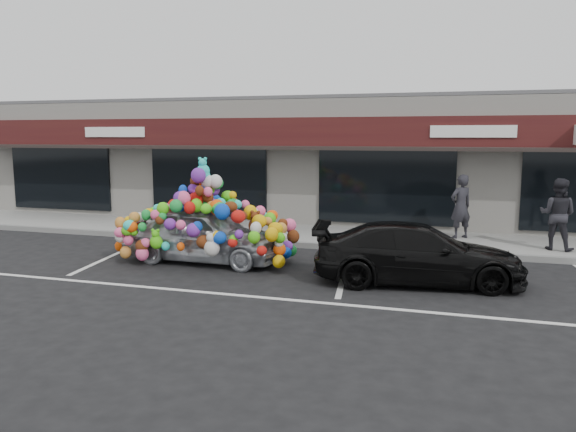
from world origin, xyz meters
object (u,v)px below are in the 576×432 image
(black_sedan, at_px, (418,254))
(pedestrian_a, at_px, (461,206))
(toy_car, at_px, (205,228))
(pedestrian_b, at_px, (558,214))

(black_sedan, relative_size, pedestrian_a, 2.37)
(toy_car, xyz_separation_m, pedestrian_b, (8.23, 3.29, 0.23))
(black_sedan, bearing_deg, pedestrian_b, -48.14)
(toy_car, relative_size, pedestrian_a, 2.35)
(pedestrian_a, relative_size, pedestrian_b, 0.99)
(toy_car, bearing_deg, pedestrian_a, -52.12)
(pedestrian_a, bearing_deg, toy_car, -1.01)
(pedestrian_b, bearing_deg, pedestrian_a, -2.32)
(toy_car, distance_m, pedestrian_b, 8.86)
(toy_car, height_order, pedestrian_a, toy_car)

